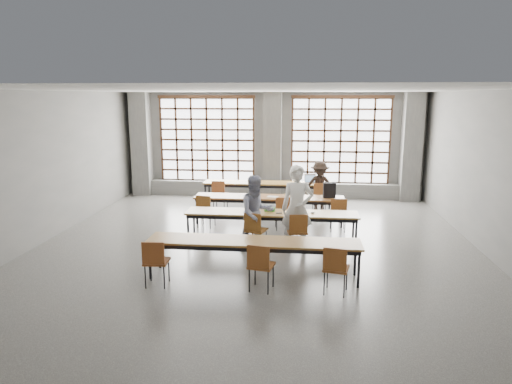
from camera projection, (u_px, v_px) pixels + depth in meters
floor at (256, 246)px, 10.46m from camera, size 11.00×11.00×0.00m
ceiling at (256, 90)px, 9.73m from camera, size 11.00×11.00×0.00m
wall_back at (273, 145)px, 15.45m from camera, size 10.00×0.00×10.00m
wall_front at (201, 256)px, 4.74m from camera, size 10.00×0.00×10.00m
wall_left at (43, 167)px, 10.61m from camera, size 0.00×11.00×11.00m
wall_right at (492, 175)px, 9.58m from camera, size 0.00×11.00×11.00m
column_left at (142, 144)px, 15.63m from camera, size 0.60×0.55×3.50m
column_mid at (272, 146)px, 15.17m from camera, size 0.60×0.55×3.50m
column_right at (411, 147)px, 14.71m from camera, size 0.60×0.55×3.50m
window_left at (207, 140)px, 15.57m from camera, size 3.32×0.12×3.00m
window_right at (340, 141)px, 15.11m from camera, size 3.32×0.12×3.00m
sill_ledge at (272, 189)px, 15.56m from camera, size 9.80×0.35×0.50m
desk_row_a at (267, 184)px, 14.24m from camera, size 4.00×0.70×0.73m
desk_row_b at (269, 199)px, 12.24m from camera, size 4.00×0.70×0.73m
desk_row_c at (271, 215)px, 10.60m from camera, size 4.00×0.70×0.73m
desk_row_d at (254, 244)px, 8.54m from camera, size 4.00×0.70×0.73m
chair_back_left at (219, 192)px, 13.80m from camera, size 0.46×0.47×0.88m
chair_back_mid at (293, 193)px, 13.57m from camera, size 0.52×0.53×0.88m
chair_back_right at (320, 194)px, 13.49m from camera, size 0.46×0.47×0.88m
chair_mid_left at (205, 208)px, 11.82m from camera, size 0.49×0.49×0.88m
chair_mid_centre at (283, 210)px, 11.61m from camera, size 0.47×0.48×0.88m
chair_mid_right at (338, 211)px, 11.47m from camera, size 0.42×0.43×0.88m
chair_front_left at (255, 227)px, 10.05m from camera, size 0.53×0.53×0.88m
chair_front_right at (297, 229)px, 9.96m from camera, size 0.49×0.49×0.88m
chair_near_left at (155, 258)px, 8.13m from camera, size 0.44×0.44×0.88m
chair_near_mid at (260, 262)px, 7.94m from camera, size 0.49×0.50×0.88m
chair_near_right at (336, 265)px, 7.80m from camera, size 0.50×0.50×0.88m
student_male at (297, 209)px, 10.00m from camera, size 0.72×0.49×1.91m
student_female at (256, 213)px, 10.11m from camera, size 1.01×0.93×1.67m
student_back at (320, 186)px, 13.57m from camera, size 0.97×0.57×1.49m
laptop_front at (296, 209)px, 10.62m from camera, size 0.45×0.43×0.26m
laptop_back at (311, 181)px, 14.18m from camera, size 0.41×0.36×0.26m
mouse at (313, 213)px, 10.47m from camera, size 0.11×0.08×0.04m
green_box at (270, 209)px, 10.66m from camera, size 0.25×0.10×0.09m
phone at (279, 213)px, 10.47m from camera, size 0.14×0.09×0.01m
paper_sheet_a at (247, 196)px, 12.33m from camera, size 0.33×0.27×0.00m
paper_sheet_c at (273, 197)px, 12.21m from camera, size 0.33×0.27×0.00m
backpack at (329, 190)px, 12.07m from camera, size 0.33×0.22×0.40m
plastic_bag at (296, 178)px, 14.15m from camera, size 0.29×0.25×0.29m
red_pouch at (157, 259)px, 8.21m from camera, size 0.22×0.14×0.06m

